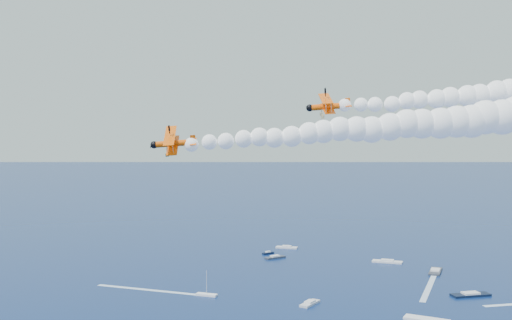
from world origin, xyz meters
The scene contains 5 objects.
biplane_lead centered at (4.71, 31.86, 59.06)m, with size 7.82×8.77×5.28m, color #FF5805, non-canonical shape.
biplane_trail centered at (-9.97, 7.68, 52.90)m, with size 7.22×8.10×4.88m, color #FB5905, non-canonical shape.
smoke_trail_trail centered at (18.66, 28.68, 55.65)m, with size 59.17×45.21×12.26m, color white, non-canonical shape.
spectator_boats centered at (-12.74, 118.45, 0.35)m, with size 202.29×150.56×0.70m.
boat_wakes centered at (-16.74, 122.22, 0.03)m, with size 153.81×80.40×0.04m.
Camera 1 is at (56.33, -67.61, 55.51)m, focal length 44.49 mm.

